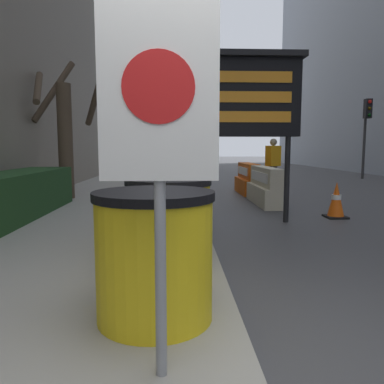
{
  "coord_description": "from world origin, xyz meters",
  "views": [
    {
      "loc": [
        -0.47,
        -1.8,
        1.37
      ],
      "look_at": [
        -0.03,
        8.17,
        0.2
      ],
      "focal_mm": 35.0,
      "sensor_mm": 36.0,
      "label": 1
    }
  ],
  "objects_px": {
    "barrel_drum_foreground": "(155,255)",
    "message_board": "(248,98)",
    "traffic_cone_near": "(336,200)",
    "barrel_drum_back": "(162,207)",
    "traffic_light_far_side": "(367,121)",
    "jersey_barrier_orange_far": "(248,180)",
    "traffic_light_near_curb": "(206,100)",
    "jersey_barrier_cream": "(265,188)",
    "pedestrian_worker": "(273,160)",
    "warning_sign": "(159,118)",
    "barrel_drum_middle": "(169,224)"
  },
  "relations": [
    {
      "from": "traffic_cone_near",
      "to": "warning_sign",
      "type": "bearing_deg",
      "value": -121.6
    },
    {
      "from": "message_board",
      "to": "traffic_light_near_curb",
      "type": "distance_m",
      "value": 7.77
    },
    {
      "from": "barrel_drum_back",
      "to": "traffic_light_near_curb",
      "type": "height_order",
      "value": "traffic_light_near_curb"
    },
    {
      "from": "jersey_barrier_orange_far",
      "to": "message_board",
      "type": "bearing_deg",
      "value": -101.44
    },
    {
      "from": "jersey_barrier_cream",
      "to": "jersey_barrier_orange_far",
      "type": "bearing_deg",
      "value": 90.0
    },
    {
      "from": "jersey_barrier_orange_far",
      "to": "traffic_cone_near",
      "type": "xyz_separation_m",
      "value": [
        0.95,
        -4.06,
        -0.05
      ]
    },
    {
      "from": "barrel_drum_back",
      "to": "traffic_light_near_curb",
      "type": "relative_size",
      "value": 0.21
    },
    {
      "from": "jersey_barrier_cream",
      "to": "traffic_light_near_curb",
      "type": "height_order",
      "value": "traffic_light_near_curb"
    },
    {
      "from": "jersey_barrier_cream",
      "to": "traffic_light_near_curb",
      "type": "xyz_separation_m",
      "value": [
        -1.03,
        5.45,
        2.8
      ]
    },
    {
      "from": "traffic_light_near_curb",
      "to": "jersey_barrier_cream",
      "type": "bearing_deg",
      "value": -79.32
    },
    {
      "from": "barrel_drum_foreground",
      "to": "traffic_light_near_curb",
      "type": "xyz_separation_m",
      "value": [
        1.34,
        11.9,
        2.59
      ]
    },
    {
      "from": "barrel_drum_foreground",
      "to": "traffic_light_near_curb",
      "type": "bearing_deg",
      "value": 83.6
    },
    {
      "from": "barrel_drum_back",
      "to": "traffic_light_far_side",
      "type": "bearing_deg",
      "value": 53.44
    },
    {
      "from": "barrel_drum_middle",
      "to": "jersey_barrier_orange_far",
      "type": "height_order",
      "value": "barrel_drum_middle"
    },
    {
      "from": "barrel_drum_middle",
      "to": "traffic_cone_near",
      "type": "xyz_separation_m",
      "value": [
        3.24,
        3.48,
        -0.26
      ]
    },
    {
      "from": "barrel_drum_back",
      "to": "traffic_light_near_curb",
      "type": "bearing_deg",
      "value": 82.04
    },
    {
      "from": "jersey_barrier_orange_far",
      "to": "traffic_light_far_side",
      "type": "relative_size",
      "value": 0.51
    },
    {
      "from": "barrel_drum_middle",
      "to": "traffic_light_near_curb",
      "type": "xyz_separation_m",
      "value": [
        1.25,
        10.82,
        2.59
      ]
    },
    {
      "from": "pedestrian_worker",
      "to": "traffic_light_near_curb",
      "type": "bearing_deg",
      "value": -84.97
    },
    {
      "from": "traffic_cone_near",
      "to": "traffic_light_far_side",
      "type": "height_order",
      "value": "traffic_light_far_side"
    },
    {
      "from": "barrel_drum_foreground",
      "to": "barrel_drum_back",
      "type": "distance_m",
      "value": 2.17
    },
    {
      "from": "barrel_drum_middle",
      "to": "traffic_light_far_side",
      "type": "distance_m",
      "value": 15.42
    },
    {
      "from": "traffic_light_far_side",
      "to": "barrel_drum_back",
      "type": "bearing_deg",
      "value": -126.56
    },
    {
      "from": "barrel_drum_middle",
      "to": "message_board",
      "type": "bearing_deg",
      "value": 65.97
    },
    {
      "from": "traffic_light_near_curb",
      "to": "pedestrian_worker",
      "type": "relative_size",
      "value": 2.66
    },
    {
      "from": "message_board",
      "to": "traffic_light_far_side",
      "type": "distance_m",
      "value": 11.97
    },
    {
      "from": "warning_sign",
      "to": "traffic_light_near_curb",
      "type": "xyz_separation_m",
      "value": [
        1.26,
        12.61,
        1.69
      ]
    },
    {
      "from": "barrel_drum_back",
      "to": "jersey_barrier_orange_far",
      "type": "xyz_separation_m",
      "value": [
        2.39,
        6.46,
        -0.21
      ]
    },
    {
      "from": "barrel_drum_foreground",
      "to": "traffic_light_near_curb",
      "type": "relative_size",
      "value": 0.21
    },
    {
      "from": "barrel_drum_middle",
      "to": "pedestrian_worker",
      "type": "distance_m",
      "value": 8.67
    },
    {
      "from": "jersey_barrier_orange_far",
      "to": "pedestrian_worker",
      "type": "height_order",
      "value": "pedestrian_worker"
    },
    {
      "from": "warning_sign",
      "to": "traffic_light_near_curb",
      "type": "height_order",
      "value": "traffic_light_near_curb"
    },
    {
      "from": "traffic_light_near_curb",
      "to": "barrel_drum_middle",
      "type": "bearing_deg",
      "value": -96.62
    },
    {
      "from": "pedestrian_worker",
      "to": "message_board",
      "type": "bearing_deg",
      "value": 40.5
    },
    {
      "from": "jersey_barrier_orange_far",
      "to": "warning_sign",
      "type": "bearing_deg",
      "value": -103.79
    },
    {
      "from": "barrel_drum_foreground",
      "to": "pedestrian_worker",
      "type": "xyz_separation_m",
      "value": [
        3.24,
        9.15,
        0.37
      ]
    },
    {
      "from": "warning_sign",
      "to": "jersey_barrier_orange_far",
      "type": "relative_size",
      "value": 1.1
    },
    {
      "from": "barrel_drum_foreground",
      "to": "barrel_drum_back",
      "type": "xyz_separation_m",
      "value": [
        -0.03,
        2.17,
        0.0
      ]
    },
    {
      "from": "barrel_drum_foreground",
      "to": "traffic_cone_near",
      "type": "height_order",
      "value": "barrel_drum_foreground"
    },
    {
      "from": "jersey_barrier_orange_far",
      "to": "traffic_light_near_curb",
      "type": "distance_m",
      "value": 4.43
    },
    {
      "from": "jersey_barrier_orange_far",
      "to": "traffic_light_far_side",
      "type": "distance_m",
      "value": 8.38
    },
    {
      "from": "barrel_drum_foreground",
      "to": "barrel_drum_middle",
      "type": "bearing_deg",
      "value": 85.76
    },
    {
      "from": "jersey_barrier_orange_far",
      "to": "traffic_cone_near",
      "type": "relative_size",
      "value": 2.5
    },
    {
      "from": "warning_sign",
      "to": "traffic_cone_near",
      "type": "relative_size",
      "value": 2.76
    },
    {
      "from": "barrel_drum_foreground",
      "to": "barrel_drum_middle",
      "type": "xyz_separation_m",
      "value": [
        0.08,
        1.09,
        0.0
      ]
    },
    {
      "from": "traffic_light_near_curb",
      "to": "traffic_light_far_side",
      "type": "distance_m",
      "value": 7.53
    },
    {
      "from": "barrel_drum_foreground",
      "to": "message_board",
      "type": "height_order",
      "value": "message_board"
    },
    {
      "from": "message_board",
      "to": "jersey_barrier_cream",
      "type": "distance_m",
      "value": 3.07
    },
    {
      "from": "traffic_light_near_curb",
      "to": "jersey_barrier_orange_far",
      "type": "bearing_deg",
      "value": -72.56
    },
    {
      "from": "barrel_drum_foreground",
      "to": "jersey_barrier_cream",
      "type": "distance_m",
      "value": 6.88
    }
  ]
}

